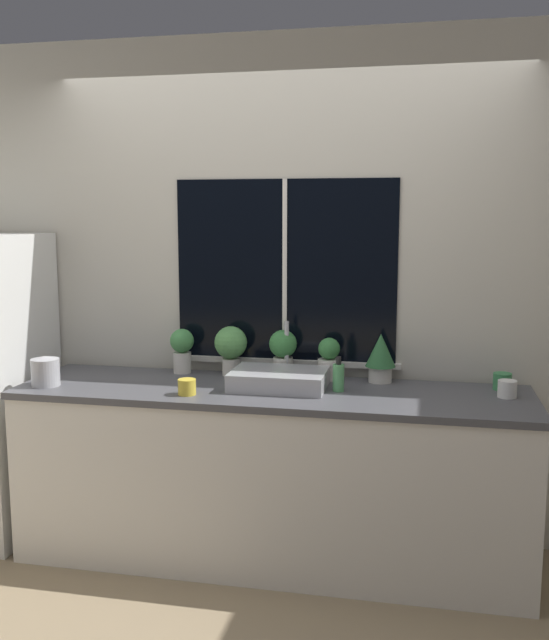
% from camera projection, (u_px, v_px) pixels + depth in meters
% --- Properties ---
extents(ground_plane, '(14.00, 14.00, 0.00)m').
position_uv_depth(ground_plane, '(257.00, 589.00, 3.38)').
color(ground_plane, '#937F60').
extents(wall_back, '(8.00, 0.09, 2.70)m').
position_uv_depth(wall_back, '(286.00, 290.00, 3.89)').
color(wall_back, beige).
rests_on(wall_back, ground_plane).
extents(counter, '(2.57, 0.69, 0.89)m').
position_uv_depth(counter, '(271.00, 474.00, 3.63)').
color(counter, white).
rests_on(counter, ground_plane).
extents(sink, '(0.47, 0.39, 0.31)m').
position_uv_depth(sink, '(279.00, 379.00, 3.58)').
color(sink, '#ADADB2').
rests_on(sink, counter).
extents(potted_plant_far_left, '(0.13, 0.13, 0.24)m').
position_uv_depth(potted_plant_far_left, '(182.00, 348.00, 3.91)').
color(potted_plant_far_left, silver).
rests_on(potted_plant_far_left, counter).
extents(potted_plant_left, '(0.18, 0.18, 0.27)m').
position_uv_depth(potted_plant_left, '(231.00, 346.00, 3.85)').
color(potted_plant_left, silver).
rests_on(potted_plant_left, counter).
extents(potted_plant_center, '(0.15, 0.15, 0.26)m').
position_uv_depth(potted_plant_center, '(283.00, 350.00, 3.79)').
color(potted_plant_center, silver).
rests_on(potted_plant_center, counter).
extents(potted_plant_right, '(0.12, 0.12, 0.22)m').
position_uv_depth(potted_plant_right, '(329.00, 359.00, 3.75)').
color(potted_plant_right, silver).
rests_on(potted_plant_right, counter).
extents(potted_plant_far_right, '(0.16, 0.16, 0.26)m').
position_uv_depth(potted_plant_far_right, '(381.00, 355.00, 3.69)').
color(potted_plant_far_right, silver).
rests_on(potted_plant_far_right, counter).
extents(soap_bottle, '(0.06, 0.06, 0.17)m').
position_uv_depth(soap_bottle, '(338.00, 377.00, 3.51)').
color(soap_bottle, '#519E5B').
rests_on(soap_bottle, counter).
extents(mug_white, '(0.09, 0.09, 0.08)m').
position_uv_depth(mug_white, '(507.00, 389.00, 3.40)').
color(mug_white, white).
rests_on(mug_white, counter).
extents(mug_yellow, '(0.09, 0.09, 0.08)m').
position_uv_depth(mug_yellow, '(187.00, 387.00, 3.45)').
color(mug_yellow, gold).
rests_on(mug_yellow, counter).
extents(mug_green, '(0.09, 0.09, 0.08)m').
position_uv_depth(mug_green, '(502.00, 381.00, 3.55)').
color(mug_green, '#38844C').
rests_on(mug_green, counter).
extents(kettle, '(0.14, 0.14, 0.15)m').
position_uv_depth(kettle, '(45.00, 371.00, 3.62)').
color(kettle, '#B2B2B7').
rests_on(kettle, counter).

